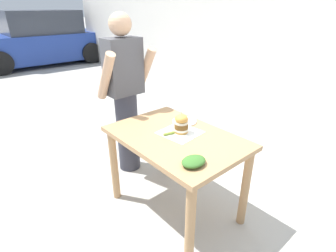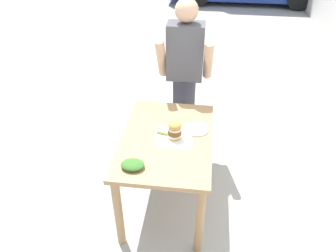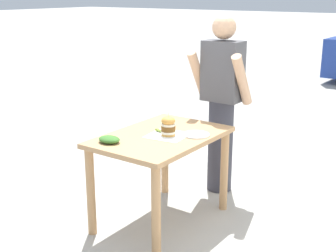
% 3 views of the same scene
% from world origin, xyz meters
% --- Properties ---
extents(ground_plane, '(80.00, 80.00, 0.00)m').
position_xyz_m(ground_plane, '(0.00, 0.00, 0.00)').
color(ground_plane, '#ADAAA3').
extents(patio_table, '(0.77, 1.13, 0.77)m').
position_xyz_m(patio_table, '(0.00, 0.00, 0.64)').
color(patio_table, tan).
rests_on(patio_table, ground).
extents(serving_paper, '(0.34, 0.34, 0.00)m').
position_xyz_m(serving_paper, '(0.06, 0.01, 0.77)').
color(serving_paper, white).
rests_on(serving_paper, patio_table).
extents(sandwich, '(0.12, 0.12, 0.19)m').
position_xyz_m(sandwich, '(0.07, 0.01, 0.85)').
color(sandwich, gold).
rests_on(sandwich, serving_paper).
extents(pickle_spear, '(0.10, 0.05, 0.02)m').
position_xyz_m(pickle_spear, '(-0.04, 0.04, 0.79)').
color(pickle_spear, '#8EA83D').
rests_on(pickle_spear, serving_paper).
extents(side_plate_with_forks, '(0.22, 0.22, 0.02)m').
position_xyz_m(side_plate_with_forks, '(0.24, 0.15, 0.78)').
color(side_plate_with_forks, white).
rests_on(side_plate_with_forks, patio_table).
extents(side_salad, '(0.18, 0.14, 0.05)m').
position_xyz_m(side_salad, '(-0.20, -0.40, 0.80)').
color(side_salad, '#386B28').
rests_on(side_salad, patio_table).
extents(diner_across_table, '(0.55, 0.35, 1.69)m').
position_xyz_m(diner_across_table, '(0.07, 0.87, 0.88)').
color(diner_across_table, '#33333D').
rests_on(diner_across_table, ground).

